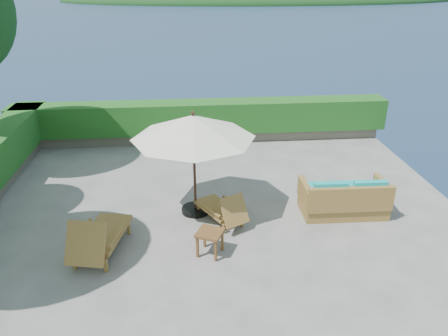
{
  "coord_description": "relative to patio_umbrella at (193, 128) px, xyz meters",
  "views": [
    {
      "loc": [
        -0.55,
        -8.39,
        5.25
      ],
      "look_at": [
        0.3,
        0.8,
        1.1
      ],
      "focal_mm": 35.0,
      "sensor_mm": 36.0,
      "label": 1
    }
  ],
  "objects": [
    {
      "name": "ground",
      "position": [
        0.39,
        -0.75,
        -2.12
      ],
      "size": [
        12.0,
        12.0,
        0.0
      ],
      "primitive_type": "plane",
      "color": "gray",
      "rests_on": "ground"
    },
    {
      "name": "foundation",
      "position": [
        0.39,
        -0.75,
        -3.67
      ],
      "size": [
        12.0,
        12.0,
        3.0
      ],
      "primitive_type": "cube",
      "color": "#564D44",
      "rests_on": "ocean"
    },
    {
      "name": "ocean",
      "position": [
        0.39,
        -0.75,
        -5.12
      ],
      "size": [
        600.0,
        600.0,
        0.0
      ],
      "primitive_type": "plane",
      "color": "#162744",
      "rests_on": "ground"
    },
    {
      "name": "offshore_island",
      "position": [
        25.39,
        139.25,
        -5.12
      ],
      "size": [
        126.0,
        57.6,
        12.6
      ],
      "primitive_type": "ellipsoid",
      "color": "black",
      "rests_on": "ocean"
    },
    {
      "name": "planter_wall_far",
      "position": [
        0.39,
        4.85,
        -1.94
      ],
      "size": [
        12.0,
        0.6,
        0.36
      ],
      "primitive_type": "cube",
      "color": "#6D6657",
      "rests_on": "ground"
    },
    {
      "name": "hedge_far",
      "position": [
        0.39,
        4.85,
        -1.27
      ],
      "size": [
        12.4,
        0.9,
        1.0
      ],
      "primitive_type": "cube",
      "color": "#134212",
      "rests_on": "planter_wall_far"
    },
    {
      "name": "patio_umbrella",
      "position": [
        0.0,
        0.0,
        0.0
      ],
      "size": [
        2.82,
        2.82,
        2.51
      ],
      "rotation": [
        0.0,
        0.0,
        0.0
      ],
      "color": "black",
      "rests_on": "ground"
    },
    {
      "name": "lounge_left",
      "position": [
        -1.98,
        -1.58,
        -1.68
      ],
      "size": [
        1.1,
        1.92,
        1.04
      ],
      "rotation": [
        0.0,
        0.0,
        -0.21
      ],
      "color": "olive",
      "rests_on": "ground"
    },
    {
      "name": "lounge_right",
      "position": [
        0.6,
        -0.54,
        -1.77
      ],
      "size": [
        1.21,
        1.54,
        0.83
      ],
      "rotation": [
        0.0,
        0.0,
        0.51
      ],
      "color": "olive",
      "rests_on": "ground"
    },
    {
      "name": "side_table",
      "position": [
        0.24,
        -1.74,
        -1.69
      ],
      "size": [
        0.66,
        0.66,
        0.53
      ],
      "rotation": [
        0.0,
        0.0,
        -0.43
      ],
      "color": "brown",
      "rests_on": "ground"
    },
    {
      "name": "wicker_loveseat",
      "position": [
        3.48,
        -0.42,
        -1.74
      ],
      "size": [
        2.01,
        1.06,
        0.97
      ],
      "rotation": [
        0.0,
        0.0,
        -0.02
      ],
      "color": "olive",
      "rests_on": "ground"
    }
  ]
}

